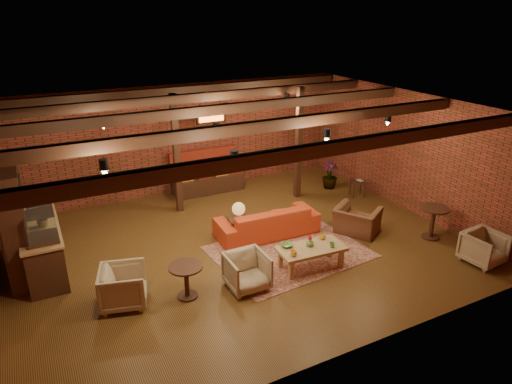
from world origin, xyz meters
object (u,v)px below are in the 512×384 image
armchair_a (123,285)px  side_table_book (358,182)px  round_table_left (186,276)px  sofa (267,221)px  armchair_right (357,216)px  plant_tall (332,150)px  coffee_table (310,249)px  round_table_right (433,218)px  armchair_b (247,270)px  armchair_far (484,247)px  side_table_lamp (239,212)px

armchair_a → side_table_book: (7.28, 2.26, 0.01)m
round_table_left → sofa: bearing=31.6°
sofa → armchair_right: (2.02, -0.92, 0.08)m
armchair_a → sofa: bearing=-55.7°
armchair_a → plant_tall: bearing=-50.2°
coffee_table → round_table_right: (3.36, -0.18, 0.10)m
round_table_right → armchair_b: bearing=178.6°
round_table_left → armchair_right: (4.62, 0.68, -0.01)m
sofa → plant_tall: plant_tall is taller
coffee_table → round_table_left: (-2.69, 0.17, 0.03)m
sofa → coffee_table: (0.09, -1.77, 0.07)m
armchair_far → coffee_table: bearing=151.2°
round_table_left → armchair_far: bearing=-15.5°
sofa → plant_tall: size_ratio=1.01×
armchair_right → armchair_far: 2.84m
coffee_table → armchair_a: armchair_a is taller
coffee_table → plant_tall: 4.87m
coffee_table → armchair_a: size_ratio=1.76×
side_table_lamp → armchair_a: 3.28m
side_table_lamp → armchair_far: bearing=-37.9°
round_table_left → armchair_right: 4.67m
coffee_table → armchair_right: 2.11m
side_table_lamp → armchair_b: bearing=-110.4°
sofa → round_table_right: (3.45, -1.95, 0.17)m
round_table_left → armchair_right: armchair_right is taller
sofa → side_table_lamp: (-0.74, 0.04, 0.38)m
sofa → armchair_b: armchair_b is taller
armchair_a → side_table_lamp: bearing=-50.8°
round_table_left → round_table_right: 6.06m
armchair_right → plant_tall: (1.19, 2.80, 0.78)m
coffee_table → round_table_left: 2.70m
round_table_left → side_table_book: 6.67m
coffee_table → side_table_book: bearing=38.4°
coffee_table → side_table_lamp: (-0.83, 1.81, 0.31)m
armchair_b → side_table_book: (4.99, 2.81, 0.03)m
sofa → round_table_right: size_ratio=3.13×
armchair_right → round_table_right: (1.43, -1.04, 0.08)m
coffee_table → round_table_right: bearing=-3.1°
side_table_book → armchair_b: bearing=-150.6°
armchair_right → side_table_book: 2.44m
armchair_a → armchair_far: 7.55m
plant_tall → side_table_book: bearing=-69.1°
sofa → round_table_left: size_ratio=3.66×
side_table_book → plant_tall: bearing=110.9°
armchair_right → round_table_right: bearing=-157.6°
armchair_a → armchair_right: (5.74, 0.37, 0.03)m
armchair_far → plant_tall: (-0.35, 5.19, 0.84)m
coffee_table → round_table_left: coffee_table is taller
armchair_a → armchair_far: size_ratio=1.07×
side_table_book → plant_tall: 1.26m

